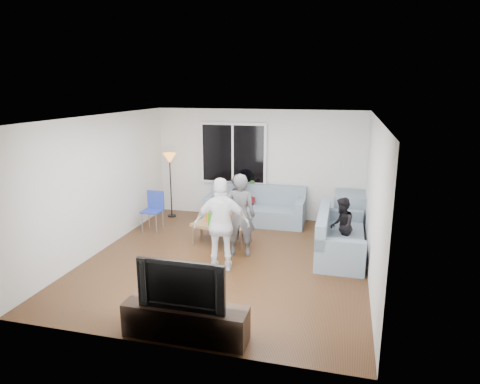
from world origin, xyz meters
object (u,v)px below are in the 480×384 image
(floor_lamp, at_px, (171,185))
(spectator_back, at_px, (239,198))
(coffee_table, at_px, (220,234))
(tv_console, at_px, (186,321))
(player_right, at_px, (222,225))
(player_left, at_px, (240,215))
(television, at_px, (184,282))
(sofa_back_section, at_px, (255,205))
(side_chair, at_px, (152,212))
(sofa_right_section, at_px, (341,233))
(spectator_right, at_px, (341,226))

(floor_lamp, height_order, spectator_back, floor_lamp)
(floor_lamp, distance_m, spectator_back, 1.70)
(coffee_table, relative_size, tv_console, 0.69)
(coffee_table, relative_size, floor_lamp, 0.71)
(coffee_table, bearing_deg, player_right, -71.71)
(spectator_back, bearing_deg, floor_lamp, 164.45)
(tv_console, bearing_deg, player_left, 89.96)
(coffee_table, xyz_separation_m, spectator_back, (0.00, 1.51, 0.36))
(player_left, xyz_separation_m, television, (-0.00, -2.78, -0.03))
(player_right, height_order, spectator_back, player_right)
(floor_lamp, bearing_deg, sofa_back_section, 1.04)
(sofa_back_section, bearing_deg, player_left, -85.81)
(coffee_table, distance_m, player_right, 1.41)
(coffee_table, distance_m, spectator_back, 1.55)
(side_chair, bearing_deg, sofa_right_section, -2.59)
(sofa_back_section, height_order, sofa_right_section, same)
(side_chair, height_order, tv_console, side_chair)
(player_left, relative_size, tv_console, 0.99)
(coffee_table, bearing_deg, sofa_back_section, 75.03)
(sofa_right_section, bearing_deg, floor_lamp, 70.40)
(sofa_right_section, xyz_separation_m, spectator_back, (-2.38, 1.52, 0.14))
(side_chair, xyz_separation_m, spectator_back, (1.69, 1.12, 0.13))
(floor_lamp, xyz_separation_m, player_left, (2.23, -1.95, 0.01))
(sofa_right_section, distance_m, player_right, 2.35)
(sofa_back_section, bearing_deg, floor_lamp, -178.96)
(sofa_back_section, bearing_deg, sofa_right_section, -36.83)
(sofa_right_section, bearing_deg, tv_console, 150.69)
(side_chair, height_order, player_left, player_left)
(player_left, bearing_deg, sofa_right_section, -173.53)
(spectator_right, bearing_deg, tv_console, -26.84)
(coffee_table, distance_m, television, 3.38)
(side_chair, bearing_deg, sofa_back_section, 30.60)
(sofa_right_section, distance_m, floor_lamp, 4.33)
(sofa_back_section, height_order, player_right, player_right)
(side_chair, height_order, spectator_back, spectator_back)
(spectator_right, bearing_deg, sofa_back_section, -124.22)
(tv_console, bearing_deg, spectator_right, 60.79)
(player_right, relative_size, tv_console, 1.02)
(sofa_right_section, height_order, spectator_back, spectator_back)
(coffee_table, distance_m, player_left, 0.95)
(floor_lamp, xyz_separation_m, spectator_right, (4.07, -1.44, -0.23))
(spectator_right, bearing_deg, sofa_right_section, 2.36)
(tv_console, relative_size, television, 1.43)
(spectator_right, height_order, television, spectator_right)
(sofa_back_section, xyz_separation_m, floor_lamp, (-2.08, -0.04, 0.36))
(side_chair, relative_size, television, 0.77)
(sofa_back_section, relative_size, tv_console, 1.44)
(player_left, xyz_separation_m, spectator_right, (1.84, 0.51, -0.23))
(coffee_table, bearing_deg, player_left, -43.25)
(coffee_table, bearing_deg, floor_lamp, 139.50)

